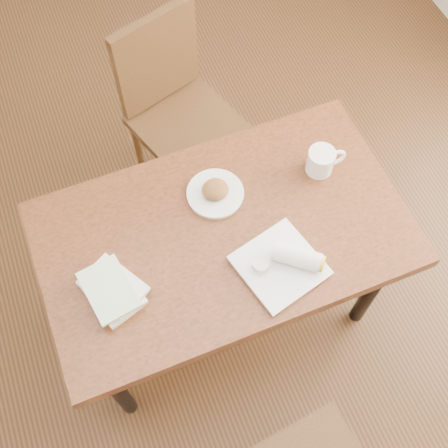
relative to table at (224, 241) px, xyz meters
name	(u,v)px	position (x,y,z in m)	size (l,w,h in m)	color
ground	(224,304)	(0.00, 0.00, -0.67)	(4.00, 5.00, 0.01)	#472814
room_walls	(224,39)	(0.00, 0.00, 0.97)	(4.02, 5.02, 2.80)	beige
table	(224,241)	(0.00, 0.00, 0.00)	(1.29, 0.76, 0.75)	brown
chair_far	(175,103)	(0.08, 0.77, -0.12)	(0.53, 0.53, 0.95)	#4E3016
plate_scone	(215,192)	(0.02, 0.15, 0.10)	(0.21, 0.21, 0.07)	white
coffee_mug	(322,160)	(0.43, 0.11, 0.14)	(0.15, 0.10, 0.10)	white
plate_burrito	(285,263)	(0.14, -0.20, 0.11)	(0.31, 0.31, 0.09)	white
book_stack	(112,290)	(-0.43, -0.08, 0.11)	(0.22, 0.25, 0.06)	white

